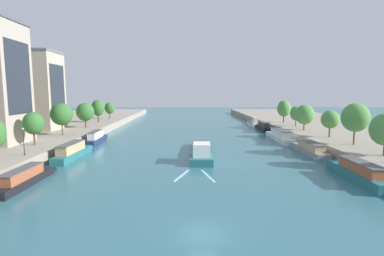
{
  "coord_description": "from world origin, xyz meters",
  "views": [
    {
      "loc": [
        -1.32,
        -22.45,
        11.5
      ],
      "look_at": [
        0.0,
        44.68,
        3.2
      ],
      "focal_mm": 27.19,
      "sensor_mm": 36.0,
      "label": 1
    }
  ],
  "objects_px": {
    "lamppost_left_bank": "(24,140)",
    "tree_right_past_mid": "(330,119)",
    "tree_left_third": "(110,108)",
    "tree_right_far": "(355,118)",
    "tree_left_distant": "(33,123)",
    "moored_boat_right_upstream": "(263,127)",
    "tree_right_midway": "(296,113)",
    "moored_boat_left_downstream": "(73,152)",
    "moored_boat_left_gap_after": "(96,138)",
    "tree_right_end_of_row": "(305,115)",
    "moored_boat_right_downstream": "(280,135)",
    "moored_boat_right_midway": "(358,172)",
    "tree_right_distant": "(284,109)",
    "barge_midriver": "(202,150)",
    "tree_left_midway": "(85,112)",
    "tree_left_past_mid": "(98,108)",
    "moored_boat_right_gap_after": "(253,123)",
    "tree_left_by_lamp": "(62,114)",
    "moored_boat_right_second": "(310,149)"
  },
  "relations": [
    {
      "from": "moored_boat_left_downstream",
      "to": "tree_right_distant",
      "type": "xyz_separation_m",
      "value": [
        50.35,
        39.39,
        5.28
      ]
    },
    {
      "from": "tree_left_distant",
      "to": "tree_left_third",
      "type": "bearing_deg",
      "value": 90.23
    },
    {
      "from": "tree_left_distant",
      "to": "tree_left_past_mid",
      "type": "height_order",
      "value": "tree_left_past_mid"
    },
    {
      "from": "moored_boat_right_downstream",
      "to": "lamppost_left_bank",
      "type": "bearing_deg",
      "value": -151.56
    },
    {
      "from": "barge_midriver",
      "to": "tree_left_distant",
      "type": "xyz_separation_m",
      "value": [
        -30.04,
        -0.04,
        5.02
      ]
    },
    {
      "from": "moored_boat_right_gap_after",
      "to": "tree_right_distant",
      "type": "xyz_separation_m",
      "value": [
        7.62,
        -8.38,
        5.52
      ]
    },
    {
      "from": "moored_boat_left_downstream",
      "to": "tree_right_end_of_row",
      "type": "relative_size",
      "value": 2.07
    },
    {
      "from": "moored_boat_left_gap_after",
      "to": "tree_left_midway",
      "type": "bearing_deg",
      "value": 117.52
    },
    {
      "from": "barge_midriver",
      "to": "tree_left_by_lamp",
      "type": "bearing_deg",
      "value": 158.07
    },
    {
      "from": "tree_right_far",
      "to": "lamppost_left_bank",
      "type": "height_order",
      "value": "tree_right_far"
    },
    {
      "from": "tree_right_end_of_row",
      "to": "moored_boat_left_downstream",
      "type": "bearing_deg",
      "value": -156.92
    },
    {
      "from": "moored_boat_left_downstream",
      "to": "tree_left_past_mid",
      "type": "distance_m",
      "value": 42.57
    },
    {
      "from": "moored_boat_left_downstream",
      "to": "tree_left_distant",
      "type": "xyz_separation_m",
      "value": [
        -7.3,
        1.58,
        4.82
      ]
    },
    {
      "from": "tree_right_distant",
      "to": "lamppost_left_bank",
      "type": "height_order",
      "value": "tree_right_distant"
    },
    {
      "from": "moored_boat_left_gap_after",
      "to": "tree_right_end_of_row",
      "type": "xyz_separation_m",
      "value": [
        49.72,
        6.26,
        4.77
      ]
    },
    {
      "from": "moored_boat_left_downstream",
      "to": "moored_boat_right_second",
      "type": "height_order",
      "value": "moored_boat_left_downstream"
    },
    {
      "from": "tree_left_distant",
      "to": "lamppost_left_bank",
      "type": "xyz_separation_m",
      "value": [
        2.94,
        -8.69,
        -1.6
      ]
    },
    {
      "from": "tree_right_past_mid",
      "to": "moored_boat_left_downstream",
      "type": "bearing_deg",
      "value": -169.19
    },
    {
      "from": "moored_boat_right_midway",
      "to": "tree_left_distant",
      "type": "xyz_separation_m",
      "value": [
        -49.66,
        15.56,
        4.86
      ]
    },
    {
      "from": "moored_boat_left_downstream",
      "to": "tree_left_third",
      "type": "xyz_separation_m",
      "value": [
        -7.51,
        54.11,
        4.68
      ]
    },
    {
      "from": "moored_boat_right_downstream",
      "to": "tree_right_past_mid",
      "type": "distance_m",
      "value": 12.47
    },
    {
      "from": "tree_left_third",
      "to": "tree_right_midway",
      "type": "distance_m",
      "value": 63.0
    },
    {
      "from": "moored_boat_left_downstream",
      "to": "tree_right_distant",
      "type": "height_order",
      "value": "tree_right_distant"
    },
    {
      "from": "barge_midriver",
      "to": "tree_right_distant",
      "type": "relative_size",
      "value": 2.9
    },
    {
      "from": "moored_boat_right_midway",
      "to": "tree_right_far",
      "type": "relative_size",
      "value": 1.76
    },
    {
      "from": "tree_right_midway",
      "to": "tree_right_distant",
      "type": "relative_size",
      "value": 0.81
    },
    {
      "from": "moored_boat_right_midway",
      "to": "tree_right_distant",
      "type": "relative_size",
      "value": 1.92
    },
    {
      "from": "tree_left_third",
      "to": "lamppost_left_bank",
      "type": "relative_size",
      "value": 1.41
    },
    {
      "from": "moored_boat_right_upstream",
      "to": "tree_right_midway",
      "type": "xyz_separation_m",
      "value": [
        7.36,
        -6.61,
        4.55
      ]
    },
    {
      "from": "moored_boat_right_upstream",
      "to": "tree_left_past_mid",
      "type": "xyz_separation_m",
      "value": [
        -50.9,
        5.53,
        5.49
      ]
    },
    {
      "from": "moored_boat_right_midway",
      "to": "tree_right_distant",
      "type": "bearing_deg",
      "value": 81.48
    },
    {
      "from": "tree_left_past_mid",
      "to": "tree_right_distant",
      "type": "bearing_deg",
      "value": -2.06
    },
    {
      "from": "tree_right_past_mid",
      "to": "tree_right_end_of_row",
      "type": "xyz_separation_m",
      "value": [
        -0.74,
        11.46,
        0.13
      ]
    },
    {
      "from": "tree_left_third",
      "to": "tree_right_far",
      "type": "relative_size",
      "value": 0.78
    },
    {
      "from": "tree_left_third",
      "to": "moored_boat_right_midway",
      "type": "bearing_deg",
      "value": -53.78
    },
    {
      "from": "moored_boat_left_gap_after",
      "to": "moored_boat_right_midway",
      "type": "xyz_separation_m",
      "value": [
        42.74,
        -28.75,
        -0.09
      ]
    },
    {
      "from": "tree_right_midway",
      "to": "tree_left_midway",
      "type": "bearing_deg",
      "value": -178.17
    },
    {
      "from": "moored_boat_right_downstream",
      "to": "tree_left_midway",
      "type": "relative_size",
      "value": 2.49
    },
    {
      "from": "tree_right_far",
      "to": "moored_boat_left_downstream",
      "type": "bearing_deg",
      "value": -179.44
    },
    {
      "from": "moored_boat_left_downstream",
      "to": "tree_right_distant",
      "type": "bearing_deg",
      "value": 38.04
    },
    {
      "from": "moored_boat_right_midway",
      "to": "moored_boat_right_downstream",
      "type": "xyz_separation_m",
      "value": [
        0.13,
        32.25,
        0.02
      ]
    },
    {
      "from": "lamppost_left_bank",
      "to": "tree_right_past_mid",
      "type": "bearing_deg",
      "value": 17.03
    },
    {
      "from": "moored_boat_right_downstream",
      "to": "moored_boat_right_upstream",
      "type": "xyz_separation_m",
      "value": [
        0.57,
        17.69,
        -0.04
      ]
    },
    {
      "from": "tree_left_by_lamp",
      "to": "lamppost_left_bank",
      "type": "height_order",
      "value": "tree_left_by_lamp"
    },
    {
      "from": "tree_right_distant",
      "to": "tree_left_third",
      "type": "bearing_deg",
      "value": 165.73
    },
    {
      "from": "tree_left_third",
      "to": "tree_right_past_mid",
      "type": "height_order",
      "value": "tree_left_third"
    },
    {
      "from": "tree_left_midway",
      "to": "lamppost_left_bank",
      "type": "height_order",
      "value": "tree_left_midway"
    },
    {
      "from": "moored_boat_right_downstream",
      "to": "tree_left_third",
      "type": "height_order",
      "value": "tree_left_third"
    },
    {
      "from": "moored_boat_left_downstream",
      "to": "tree_left_by_lamp",
      "type": "xyz_separation_m",
      "value": [
        -7.43,
        13.77,
        5.51
      ]
    },
    {
      "from": "tree_left_past_mid",
      "to": "lamppost_left_bank",
      "type": "relative_size",
      "value": 1.71
    }
  ]
}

